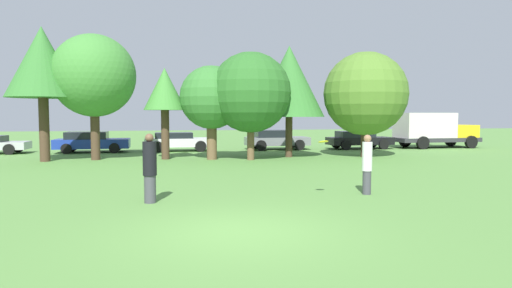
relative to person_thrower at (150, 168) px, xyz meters
name	(u,v)px	position (x,y,z in m)	size (l,w,h in m)	color
ground_plane	(238,231)	(1.90, -3.36, -0.94)	(120.00, 120.00, 0.00)	#54843D
person_thrower	(150,168)	(0.00, 0.00, 0.00)	(0.37, 0.37, 1.87)	#3F3F47
person_catcher	(367,164)	(6.29, 0.09, -0.02)	(0.30, 0.30, 1.78)	#3F3F47
frisbee	(323,142)	(4.79, -0.28, 0.67)	(0.28, 0.28, 0.09)	yellow
tree_0	(42,63)	(-5.76, 11.94, 4.03)	(3.57, 3.57, 6.82)	#473323
tree_1	(94,76)	(-3.36, 12.30, 3.45)	(4.30, 4.30, 6.56)	#473323
tree_2	(165,91)	(0.26, 11.93, 2.70)	(2.23, 2.23, 4.86)	#473323
tree_3	(211,98)	(2.69, 11.38, 2.32)	(3.35, 3.35, 4.97)	brown
tree_4	(251,93)	(4.68, 10.74, 2.59)	(4.22, 4.22, 5.65)	brown
tree_5	(289,82)	(7.08, 11.92, 3.28)	(3.95, 3.95, 6.21)	#473323
tree_6	(365,94)	(11.29, 11.16, 2.60)	(4.67, 4.67, 5.89)	#473323
parked_car_blue	(91,142)	(-4.41, 17.24, -0.25)	(4.54, 2.05, 1.31)	#1E389E
parked_car_white	(178,141)	(0.99, 17.11, -0.27)	(4.38, 1.94, 1.22)	silver
parked_car_grey	(276,139)	(7.60, 17.29, -0.23)	(4.31, 2.10, 1.34)	slate
parked_car_black	(358,139)	(13.43, 16.81, -0.28)	(4.52, 1.96, 1.24)	black
delivery_truck_yellow	(432,129)	(19.09, 16.84, 0.40)	(6.16, 2.63, 2.51)	#2D2D33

